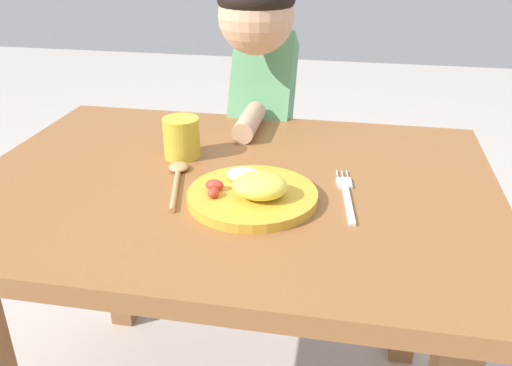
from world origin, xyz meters
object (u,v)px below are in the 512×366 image
object	(u,v)px
spoon	(177,176)
plate	(253,193)
person	(262,127)
fork	(346,194)
drinking_cup	(182,138)

from	to	relation	value
spoon	plate	bearing A→B (deg)	-125.82
person	spoon	bearing A→B (deg)	79.17
plate	person	world-z (taller)	person
fork	drinking_cup	world-z (taller)	drinking_cup
plate	person	bearing A→B (deg)	98.42
plate	fork	size ratio (longest dim) A/B	1.09
spoon	fork	bearing A→B (deg)	-106.33
spoon	person	world-z (taller)	person
fork	person	world-z (taller)	person
fork	drinking_cup	xyz separation A→B (m)	(-0.37, 0.13, 0.04)
drinking_cup	spoon	bearing A→B (deg)	-77.59
fork	person	distance (m)	0.56
fork	spoon	xyz separation A→B (m)	(-0.35, 0.01, 0.00)
plate	drinking_cup	bearing A→B (deg)	137.14
fork	spoon	distance (m)	0.35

